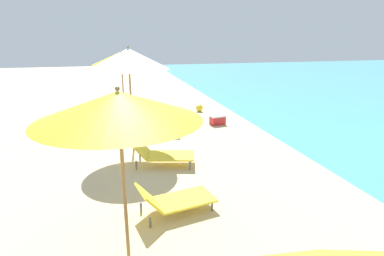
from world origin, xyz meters
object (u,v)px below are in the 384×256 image
Objects in this scene: lounger_fourth_shoreside at (159,127)px; lounger_farthest_shoreside at (139,103)px; beach_ball at (199,108)px; umbrella_farthest at (121,58)px; umbrella_third at (118,106)px; umbrella_fourth at (129,59)px; lounger_third_shoreside at (174,199)px; cooler_box at (218,120)px; lounger_fourth_inland at (162,154)px.

lounger_farthest_shoreside is (-0.29, 3.65, 0.05)m from lounger_fourth_shoreside.
umbrella_farthest is at bearing -176.31° from beach_ball.
lounger_fourth_shoreside reaches higher than beach_ball.
umbrella_third is 1.81× the size of lounger_fourth_shoreside.
umbrella_fourth is at bearing 85.05° from umbrella_third.
lounger_fourth_shoreside is at bearing 73.82° from lounger_third_shoreside.
umbrella_third is 0.96× the size of umbrella_farthest.
cooler_box is (2.53, -2.91, -0.16)m from lounger_farthest_shoreside.
umbrella_farthest is at bearing 149.27° from cooler_box.
umbrella_third is 1.69× the size of lounger_third_shoreside.
umbrella_farthest is (0.31, 8.28, 0.05)m from umbrella_third.
lounger_fourth_inland is 5.47m from umbrella_farthest.
lounger_farthest_shoreside is at bearing 84.02° from umbrella_third.
lounger_third_shoreside is at bearing 50.64° from umbrella_third.
beach_ball is (-0.10, 2.10, -0.02)m from cooler_box.
lounger_third_shoreside is 2.50× the size of cooler_box.
beach_ball is at bearing -32.36° from lounger_farthest_shoreside.
umbrella_third is 6.10m from lounger_fourth_shoreside.
lounger_farthest_shoreside is 3.86m from cooler_box.
lounger_fourth_inland reaches higher than lounger_fourth_shoreside.
umbrella_third is at bearing -118.80° from cooler_box.
umbrella_fourth is 1.70× the size of lounger_farthest_shoreside.
lounger_fourth_shoreside is at bearing 54.23° from umbrella_fourth.
cooler_box is 2.10m from beach_ball.
umbrella_farthest is (-0.96, 2.64, 1.99)m from lounger_fourth_shoreside.
lounger_third_shoreside is 5.94m from cooler_box.
lounger_fourth_shoreside is 4.43× the size of beach_ball.
umbrella_third is at bearing -111.91° from beach_ball.
cooler_box is (3.20, -1.90, -2.10)m from umbrella_farthest.
lounger_third_shoreside is at bearing -116.38° from cooler_box.
lounger_farthest_shoreside is (0.97, 9.29, -1.89)m from umbrella_third.
lounger_third_shoreside is 8.23m from lounger_farthest_shoreside.
lounger_third_shoreside is 7.84m from beach_ball.
umbrella_third reaches higher than lounger_farthest_shoreside.
lounger_fourth_inland is at bearing 75.54° from lounger_third_shoreside.
cooler_box is (2.64, 5.32, -0.08)m from lounger_third_shoreside.
lounger_farthest_shoreside is at bearing 56.63° from umbrella_farthest.
umbrella_third is at bearing -90.25° from lounger_fourth_shoreside.
lounger_farthest_shoreside is at bearing 103.91° from lounger_fourth_inland.
lounger_fourth_inland is (0.61, -1.19, -2.20)m from umbrella_fourth.
lounger_fourth_shoreside is (0.40, 4.58, 0.03)m from lounger_third_shoreside.
umbrella_farthest is 3.76m from beach_ball.
umbrella_farthest is at bearing 91.09° from umbrella_fourth.
lounger_third_shoreside is at bearing -82.55° from lounger_fourth_shoreside.
umbrella_farthest reaches higher than cooler_box.
lounger_fourth_shoreside is at bearing -127.05° from beach_ball.
lounger_fourth_inland is 2.71× the size of cooler_box.
lounger_fourth_shoreside is 3.56m from beach_ball.
lounger_fourth_shoreside is at bearing -99.40° from lounger_farthest_shoreside.
beach_ball is (2.14, 2.84, -0.13)m from lounger_fourth_shoreside.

